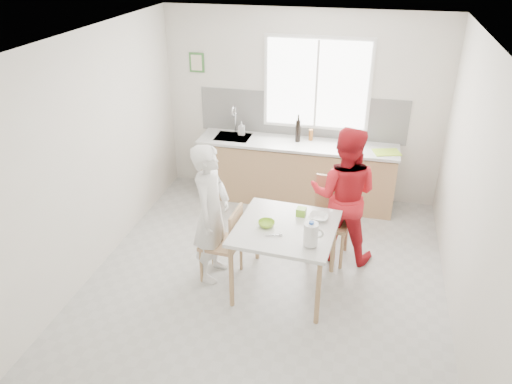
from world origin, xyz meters
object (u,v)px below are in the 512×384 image
at_px(person_red, 344,195).
at_px(wine_bottle_b, 298,130).
at_px(bowl_white, 319,217).
at_px(wine_bottle_a, 298,131).
at_px(bowl_green, 266,224).
at_px(milk_jug, 311,234).
at_px(dining_table, 286,233).
at_px(person_white, 211,214).
at_px(chair_left, 226,240).
at_px(chair_far, 331,215).

bearing_deg(person_red, wine_bottle_b, -56.95).
xyz_separation_m(bowl_white, wine_bottle_b, (-0.55, 1.95, 0.24)).
xyz_separation_m(wine_bottle_a, wine_bottle_b, (-0.00, 0.04, -0.01)).
bearing_deg(bowl_green, wine_bottle_a, 90.78).
bearing_deg(wine_bottle_b, bowl_white, -74.20).
relative_size(wine_bottle_a, wine_bottle_b, 1.07).
relative_size(bowl_green, milk_jug, 0.69).
bearing_deg(wine_bottle_b, dining_table, -83.84).
distance_m(person_white, bowl_green, 0.65).
height_order(chair_left, milk_jug, milk_jug).
bearing_deg(wine_bottle_b, chair_far, -65.07).
bearing_deg(dining_table, bowl_green, -169.82).
bearing_deg(dining_table, milk_jug, -44.66).
bearing_deg(dining_table, chair_far, 63.18).
relative_size(bowl_green, bowl_white, 0.83).
relative_size(person_white, bowl_green, 9.16).
bearing_deg(wine_bottle_b, person_white, -106.10).
xyz_separation_m(milk_jug, wine_bottle_a, (-0.54, 2.44, 0.14)).
relative_size(milk_jug, wine_bottle_b, 0.86).
height_order(chair_far, person_red, person_red).
bearing_deg(bowl_white, milk_jug, -91.26).
xyz_separation_m(dining_table, person_white, (-0.85, 0.06, 0.09)).
bearing_deg(milk_jug, chair_far, 88.65).
relative_size(chair_left, chair_far, 0.90).
height_order(bowl_white, wine_bottle_a, wine_bottle_a).
bearing_deg(milk_jug, bowl_green, 156.32).
height_order(dining_table, chair_left, chair_left).
distance_m(person_red, wine_bottle_b, 1.60).
distance_m(chair_left, wine_bottle_b, 2.25).
height_order(person_white, person_red, person_red).
xyz_separation_m(chair_left, person_red, (1.22, 0.75, 0.34)).
relative_size(person_red, wine_bottle_b, 5.59).
height_order(chair_left, person_white, person_white).
bearing_deg(chair_left, milk_jug, 74.46).
xyz_separation_m(bowl_green, wine_bottle_a, (-0.03, 2.17, 0.25)).
bearing_deg(chair_left, chair_far, 128.68).
bearing_deg(wine_bottle_b, milk_jug, -77.72).
xyz_separation_m(bowl_green, milk_jug, (0.51, -0.26, 0.11)).
bearing_deg(person_red, dining_table, 59.74).
xyz_separation_m(bowl_white, milk_jug, (-0.01, -0.53, 0.11)).
bearing_deg(bowl_green, chair_far, 54.02).
bearing_deg(bowl_white, person_white, -171.57).
bearing_deg(person_white, dining_table, -90.00).
xyz_separation_m(milk_jug, wine_bottle_b, (-0.54, 2.48, 0.13)).
xyz_separation_m(dining_table, person_red, (0.54, 0.79, 0.12)).
xyz_separation_m(person_white, wine_bottle_a, (0.61, 2.08, 0.27)).
bearing_deg(wine_bottle_a, person_white, -106.46).
bearing_deg(person_red, person_white, 31.88).
distance_m(dining_table, wine_bottle_a, 2.18).
xyz_separation_m(person_white, bowl_white, (1.16, 0.17, 0.01)).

